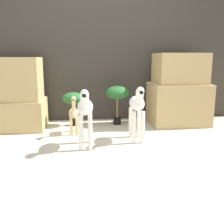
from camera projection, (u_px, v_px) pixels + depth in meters
ground_plane at (107, 155)px, 2.80m from camera, size 14.00×14.00×0.00m
wall_back at (97, 53)px, 4.25m from camera, size 6.40×0.08×2.20m
rock_pillar_left at (13, 95)px, 3.75m from camera, size 0.86×0.65×1.03m
rock_pillar_right at (179, 92)px, 4.03m from camera, size 0.86×0.65×1.09m
zebra_right at (137, 106)px, 3.21m from camera, size 0.19×0.49×0.70m
zebra_left at (85, 110)px, 2.96m from camera, size 0.19×0.49×0.70m
giraffe_figurine at (74, 114)px, 3.54m from camera, size 0.15×0.39×0.54m
potted_palm_front at (117, 94)px, 4.00m from camera, size 0.36×0.36×0.60m
potted_palm_back at (73, 100)px, 3.95m from camera, size 0.32×0.32×0.51m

